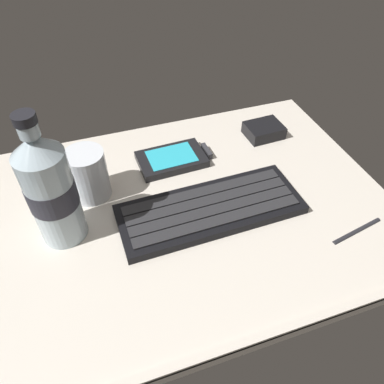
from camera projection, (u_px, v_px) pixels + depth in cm
name	position (u px, v px, depth cm)	size (l,w,h in cm)	color
ground_plane	(192.00, 210.00, 60.82)	(64.00, 48.00, 2.80)	beige
keyboard	(210.00, 209.00, 58.61)	(29.20, 11.54, 1.70)	black
handheld_device	(175.00, 158.00, 67.72)	(13.01, 8.05, 1.50)	black
juice_cup	(88.00, 176.00, 59.50)	(6.40, 6.40, 8.50)	silver
water_bottle	(50.00, 190.00, 49.93)	(6.73, 6.73, 20.80)	silver
charger_block	(264.00, 130.00, 73.24)	(7.00, 5.60, 2.40)	black
stylus_pen	(357.00, 230.00, 56.13)	(0.70, 0.70, 9.50)	#26262B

